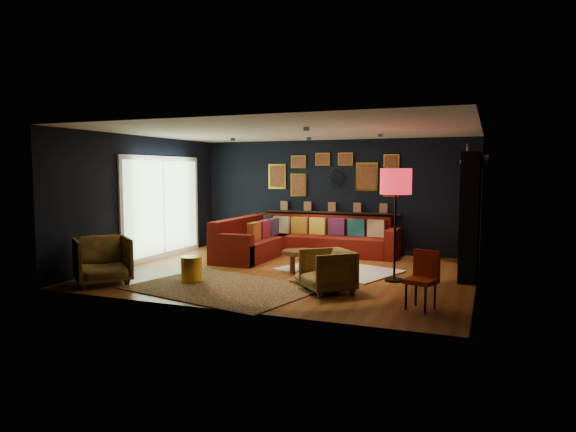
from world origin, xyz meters
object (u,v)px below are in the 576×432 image
at_px(sectional, 294,241).
at_px(pouf, 254,249).
at_px(floor_lamp, 396,186).
at_px(gold_stool, 191,269).
at_px(coffee_table, 303,255).
at_px(dog, 313,276).
at_px(armchair_left, 103,258).
at_px(armchair_right, 328,269).
at_px(orange_chair, 423,275).

bearing_deg(sectional, pouf, -129.36).
bearing_deg(floor_lamp, gold_stool, -156.83).
height_order(coffee_table, dog, coffee_table).
distance_m(pouf, armchair_left, 3.38).
relative_size(gold_stool, floor_lamp, 0.23).
distance_m(coffee_table, armchair_left, 3.47).
bearing_deg(armchair_right, orange_chair, 29.56).
distance_m(sectional, pouf, 0.98).
relative_size(sectional, armchair_left, 3.93).
distance_m(gold_stool, dog, 2.06).
bearing_deg(armchair_left, coffee_table, -14.14).
height_order(sectional, armchair_right, sectional).
height_order(sectional, coffee_table, sectional).
height_order(armchair_left, gold_stool, armchair_left).
relative_size(sectional, armchair_right, 4.68).
height_order(gold_stool, orange_chair, orange_chair).
xyz_separation_m(armchair_right, gold_stool, (-2.34, -0.21, -0.14)).
height_order(armchair_left, orange_chair, armchair_left).
bearing_deg(armchair_left, floor_lamp, -26.14).
distance_m(pouf, gold_stool, 2.46).
xyz_separation_m(armchair_left, gold_stool, (1.31, 0.64, -0.21)).
bearing_deg(pouf, dog, -45.48).
distance_m(sectional, armchair_left, 4.32).
distance_m(armchair_right, orange_chair, 1.59).
bearing_deg(coffee_table, gold_stool, -136.91).
xyz_separation_m(gold_stool, dog, (2.02, 0.42, -0.04)).
bearing_deg(coffee_table, orange_chair, -35.52).
bearing_deg(coffee_table, armchair_left, -143.96).
distance_m(armchair_left, orange_chair, 5.17).
bearing_deg(floor_lamp, pouf, 160.75).
xyz_separation_m(sectional, gold_stool, (-0.62, -3.22, -0.10)).
height_order(sectional, floor_lamp, floor_lamp).
bearing_deg(orange_chair, armchair_left, -156.31).
distance_m(pouf, dog, 2.87).
bearing_deg(floor_lamp, sectional, 143.89).
xyz_separation_m(armchair_left, floor_lamp, (4.48, 2.00, 1.20)).
relative_size(coffee_table, floor_lamp, 0.51).
relative_size(armchair_left, orange_chair, 1.08).
distance_m(pouf, armchair_right, 3.25).
distance_m(orange_chair, dog, 1.97).
distance_m(armchair_right, dog, 0.42).
xyz_separation_m(armchair_left, orange_chair, (5.16, 0.37, 0.04)).
relative_size(gold_stool, orange_chair, 0.55).
relative_size(sectional, floor_lamp, 1.77).
relative_size(pouf, armchair_left, 0.66).
bearing_deg(orange_chair, gold_stool, -164.47).
relative_size(coffee_table, dog, 0.97).
relative_size(armchair_left, dog, 0.86).
bearing_deg(armchair_right, armchair_left, -119.54).
relative_size(pouf, armchair_right, 0.79).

